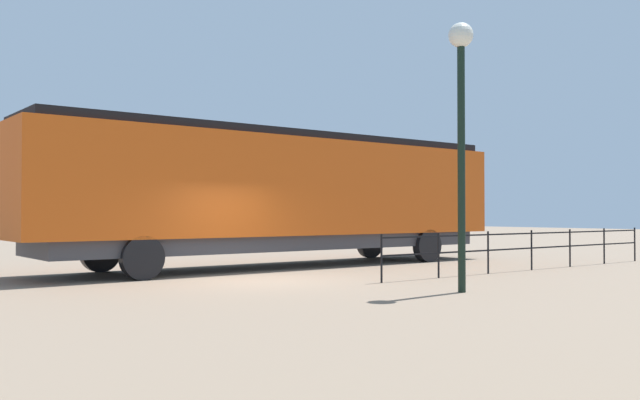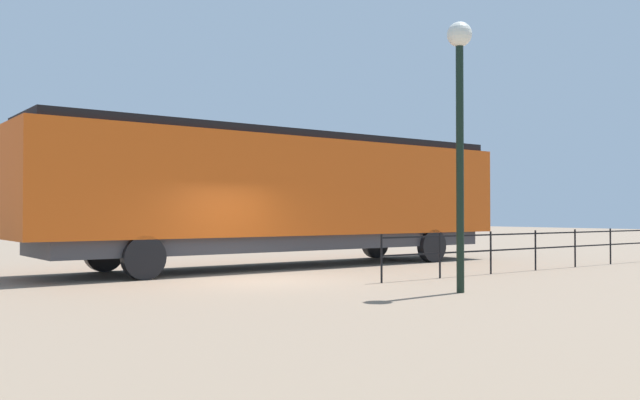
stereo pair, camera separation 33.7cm
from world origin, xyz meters
TOP-DOWN VIEW (x-y plane):
  - ground_plane at (0.00, 0.00)m, footprint 120.00×120.00m
  - locomotive at (-3.42, 3.33)m, footprint 3.19×15.92m
  - lamp_post at (4.60, 1.98)m, footprint 0.52×0.52m
  - platform_fence at (2.15, 7.95)m, footprint 0.05×11.98m

SIDE VIEW (x-z plane):
  - ground_plane at x=0.00m, z-range 0.00..0.00m
  - platform_fence at x=2.15m, z-range 0.18..1.34m
  - locomotive at x=-3.42m, z-range 0.26..4.38m
  - lamp_post at x=4.60m, z-range 1.23..6.89m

